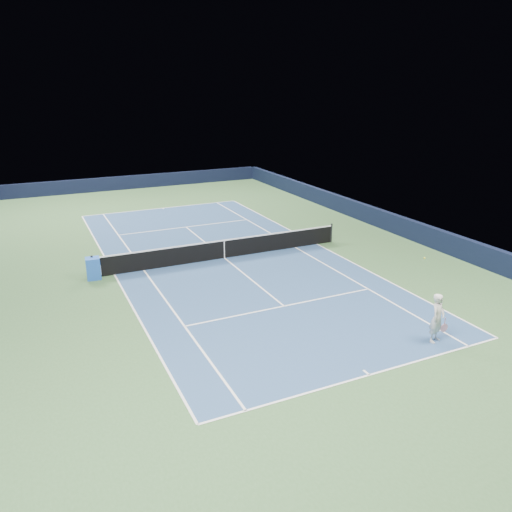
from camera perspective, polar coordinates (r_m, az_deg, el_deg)
name	(u,v)px	position (r m, az deg, el deg)	size (l,w,h in m)	color
ground	(224,258)	(25.35, -3.63, -0.24)	(40.00, 40.00, 0.00)	#355930
wall_far	(137,182)	(43.71, -13.41, 8.26)	(22.00, 0.35, 1.10)	black
wall_right	(394,224)	(30.65, 15.54, 3.59)	(0.35, 40.00, 1.10)	#101832
court_surface	(224,258)	(25.35, -3.63, -0.24)	(10.97, 23.77, 0.01)	navy
baseline_far	(163,208)	(36.25, -10.63, 5.41)	(10.97, 0.08, 0.00)	white
baseline_near	(369,375)	(15.94, 12.84, -13.12)	(10.97, 0.08, 0.00)	white
sideline_doubles_right	(317,244)	(27.72, 6.97, 1.37)	(0.08, 23.77, 0.00)	white
sideline_doubles_left	(114,275)	(24.03, -15.88, -2.06)	(0.08, 23.77, 0.00)	white
sideline_singles_right	(295,247)	(27.04, 4.50, 1.00)	(0.08, 23.77, 0.00)	white
sideline_singles_left	(144,270)	(24.25, -12.70, -1.59)	(0.08, 23.77, 0.00)	white
service_line_far	(186,227)	(31.13, -8.00, 3.31)	(8.23, 0.08, 0.00)	white
service_line_near	(284,306)	(19.96, 3.23, -5.73)	(8.23, 0.08, 0.00)	white
center_service_line	(224,258)	(25.35, -3.63, -0.22)	(0.08, 12.80, 0.00)	white
center_mark_far	(163,208)	(36.11, -10.57, 5.36)	(0.08, 0.30, 0.00)	white
center_mark_near	(366,373)	(16.04, 12.51, -12.87)	(0.08, 0.30, 0.00)	white
tennis_net	(224,249)	(25.19, -3.65, 0.84)	(12.90, 0.10, 1.07)	black
sponsor_cube	(93,268)	(23.64, -18.09, -1.36)	(0.66, 0.61, 1.00)	blue
tennis_player	(437,318)	(18.07, 20.02, -6.68)	(0.85, 1.35, 2.72)	silver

